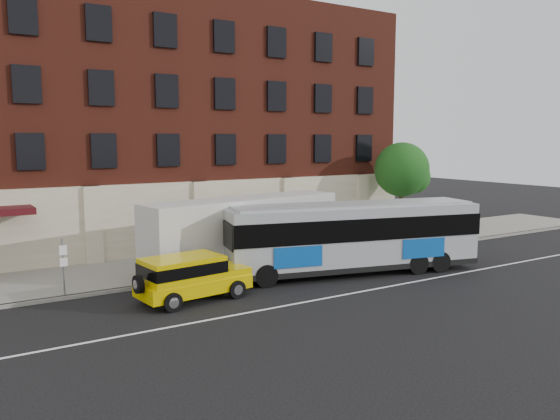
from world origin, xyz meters
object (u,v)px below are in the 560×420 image
sign_pole (63,264)px  shipping_container (245,234)px  street_tree (402,172)px  city_bus (353,235)px  yellow_suv (189,275)px

sign_pole → shipping_container: (8.83, 0.73, 0.34)m
street_tree → shipping_container: size_ratio=0.56×
sign_pole → street_tree: bearing=8.6°
city_bus → yellow_suv: 8.69m
city_bus → shipping_container: (-4.10, 3.55, -0.12)m
city_bus → shipping_container: shipping_container is taller
street_tree → yellow_suv: 19.15m
yellow_suv → shipping_container: bearing=39.1°
shipping_container → yellow_suv: bearing=-140.9°
sign_pole → shipping_container: 8.86m
shipping_container → sign_pole: bearing=-175.3°
street_tree → city_bus: street_tree is taller
sign_pole → city_bus: size_ratio=0.19×
sign_pole → yellow_suv: 5.22m
yellow_suv → shipping_container: shipping_container is taller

